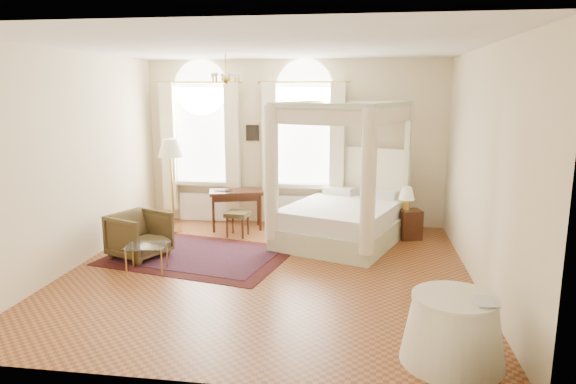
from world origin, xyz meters
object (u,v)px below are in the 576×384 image
canopy_bed (342,211)px  floor_lamp (170,153)px  side_table (453,330)px  nightstand (410,224)px  armchair (139,235)px  stool (238,216)px  coffee_table (146,248)px  writing_desk (236,196)px

canopy_bed → floor_lamp: size_ratio=1.55×
canopy_bed → side_table: 4.22m
canopy_bed → nightstand: bearing=17.3°
armchair → side_table: armchair is taller
nightstand → stool: 3.20m
armchair → coffee_table: 0.76m
coffee_table → floor_lamp: bearing=100.6°
floor_lamp → side_table: (4.54, -4.24, -1.19)m
stool → coffee_table: (-0.90, -2.07, -0.02)m
floor_lamp → side_table: floor_lamp is taller
side_table → nightstand: bearing=90.7°
nightstand → floor_lamp: (-4.49, -0.17, 1.26)m
nightstand → writing_desk: (-3.33, 0.21, 0.39)m
side_table → floor_lamp: bearing=137.0°
canopy_bed → armchair: size_ratio=3.39×
writing_desk → floor_lamp: (-1.16, -0.38, 0.87)m
armchair → nightstand: bearing=-45.9°
nightstand → coffee_table: (-4.08, -2.37, 0.10)m
armchair → stool: bearing=-19.1°
writing_desk → armchair: writing_desk is taller
stool → nightstand: bearing=5.3°
canopy_bed → side_table: canopy_bed is taller
writing_desk → floor_lamp: size_ratio=0.63×
nightstand → armchair: 4.80m
armchair → coffee_table: size_ratio=1.24×
canopy_bed → stool: size_ratio=5.95×
writing_desk → canopy_bed: bearing=-16.0°
writing_desk → stool: 0.59m
nightstand → stool: size_ratio=1.16×
armchair → coffee_table: bearing=-125.1°
writing_desk → stool: writing_desk is taller
armchair → floor_lamp: floor_lamp is taller
coffee_table → canopy_bed: bearing=34.9°
stool → side_table: bearing=-51.8°
writing_desk → coffee_table: writing_desk is taller
canopy_bed → nightstand: canopy_bed is taller
canopy_bed → writing_desk: (-2.09, 0.60, 0.09)m
canopy_bed → side_table: (1.29, -4.02, -0.22)m
canopy_bed → nightstand: size_ratio=5.12×
stool → side_table: side_table is taller
canopy_bed → floor_lamp: canopy_bed is taller
canopy_bed → stool: (-1.94, 0.09, -0.18)m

